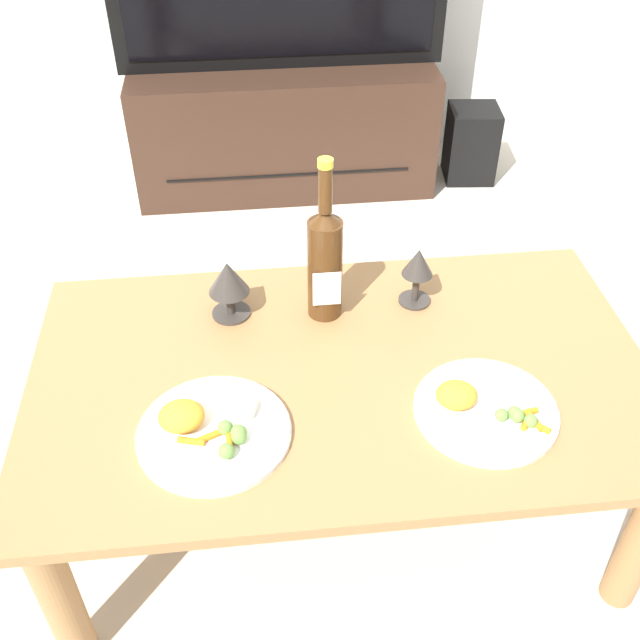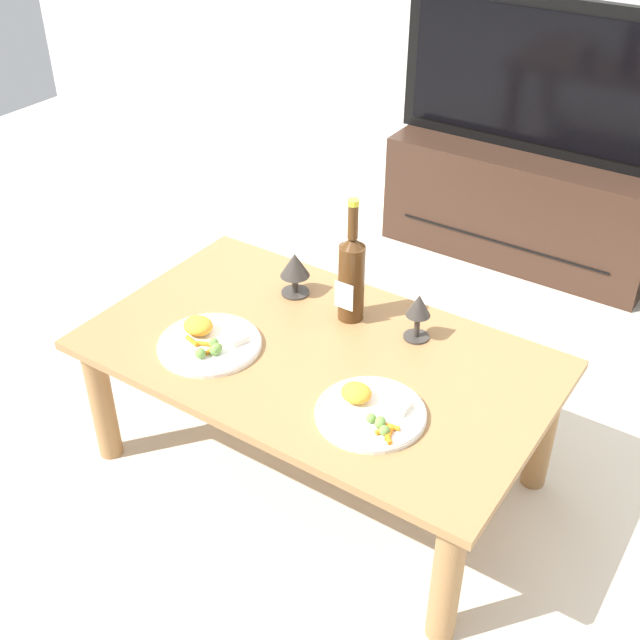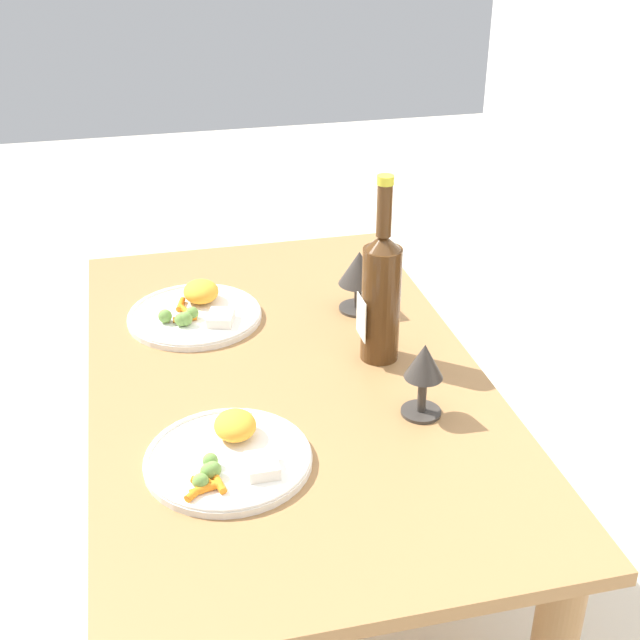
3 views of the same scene
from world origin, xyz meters
The scene contains 9 objects.
ground_plane centered at (0.00, 0.00, 0.00)m, with size 6.40×6.40×0.00m, color beige.
dining_table centered at (0.00, 0.00, 0.36)m, with size 1.24×0.72×0.43m.
tv_stand centered at (-0.01, 1.54, 0.23)m, with size 1.10×0.41×0.46m.
floor_speaker centered at (0.71, 1.50, 0.14)m, with size 0.18×0.18×0.28m, color black.
wine_bottle centered at (-0.01, 0.19, 0.57)m, with size 0.07×0.08×0.37m.
goblet_left centered at (-0.21, 0.20, 0.52)m, with size 0.09×0.09×0.13m.
goblet_right centered at (0.19, 0.20, 0.52)m, with size 0.07×0.07×0.14m.
dinner_plate_left centered at (-0.26, -0.14, 0.44)m, with size 0.28×0.28×0.06m.
dinner_plate_right centered at (0.25, -0.14, 0.44)m, with size 0.27×0.27×0.05m.
Camera 1 is at (-0.16, -1.05, 1.44)m, focal length 41.47 mm.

